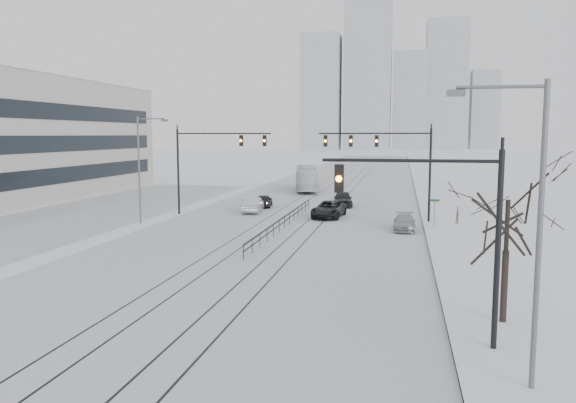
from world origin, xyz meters
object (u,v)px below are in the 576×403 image
object	(u,v)px
sedan_sb_inner	(264,201)
sedan_nb_far	(343,199)
sedan_nb_front	(329,210)
bare_tree	(508,213)
traffic_mast_near	(449,221)
sedan_sb_outer	(253,205)
box_truck	(307,179)
sedan_nb_right	(404,223)

from	to	relation	value
sedan_sb_inner	sedan_nb_far	world-z (taller)	sedan_nb_far
sedan_nb_front	bare_tree	bearing A→B (deg)	-64.12
traffic_mast_near	sedan_sb_outer	bearing A→B (deg)	115.87
bare_tree	sedan_nb_far	size ratio (longest dim) A/B	1.32
traffic_mast_near	bare_tree	world-z (taller)	traffic_mast_near
sedan_sb_outer	sedan_nb_front	distance (m)	7.83
sedan_sb_outer	sedan_nb_far	size ratio (longest dim) A/B	0.98
box_truck	sedan_sb_outer	bearing A→B (deg)	75.70
sedan_nb_far	box_truck	xyz separation A→B (m)	(-6.47, 15.44, 0.87)
sedan_sb_inner	sedan_nb_right	distance (m)	18.41
sedan_sb_outer	traffic_mast_near	bearing A→B (deg)	110.33
sedan_nb_far	box_truck	size ratio (longest dim) A/B	0.39
sedan_sb_inner	box_truck	bearing A→B (deg)	-102.46
traffic_mast_near	sedan_sb_inner	world-z (taller)	traffic_mast_near
sedan_sb_outer	box_truck	world-z (taller)	box_truck
sedan_nb_front	sedan_sb_inner	bearing A→B (deg)	146.54
traffic_mast_near	sedan_nb_far	distance (m)	39.64
traffic_mast_near	sedan_nb_front	distance (m)	31.76
traffic_mast_near	sedan_nb_front	size ratio (longest dim) A/B	1.31
sedan_nb_front	box_truck	distance (m)	24.45
sedan_nb_front	sedan_sb_outer	bearing A→B (deg)	171.61
bare_tree	box_truck	size ratio (longest dim) A/B	0.51
traffic_mast_near	box_truck	xyz separation A→B (m)	(-14.07, 54.17, -2.91)
traffic_mast_near	sedan_nb_far	world-z (taller)	traffic_mast_near
sedan_nb_front	sedan_nb_right	xyz separation A→B (m)	(6.72, -5.64, -0.13)
traffic_mast_near	box_truck	world-z (taller)	traffic_mast_near
sedan_nb_right	sedan_nb_far	world-z (taller)	sedan_nb_far
bare_tree	sedan_sb_inner	world-z (taller)	bare_tree
sedan_sb_inner	sedan_nb_right	size ratio (longest dim) A/B	0.93
sedan_nb_far	sedan_sb_outer	bearing A→B (deg)	-149.56
bare_tree	sedan_sb_outer	size ratio (longest dim) A/B	1.36
bare_tree	sedan_nb_front	size ratio (longest dim) A/B	1.15
sedan_sb_inner	sedan_nb_right	world-z (taller)	sedan_sb_inner
sedan_sb_outer	sedan_nb_far	bearing A→B (deg)	-147.01
sedan_nb_front	box_truck	bearing A→B (deg)	109.28
sedan_nb_far	sedan_nb_right	bearing A→B (deg)	-73.80
sedan_sb_outer	sedan_nb_right	size ratio (longest dim) A/B	1.08
bare_tree	box_truck	world-z (taller)	bare_tree
bare_tree	box_truck	bearing A→B (deg)	107.85
sedan_nb_right	sedan_nb_front	bearing A→B (deg)	140.15
traffic_mast_near	sedan_sb_outer	xyz separation A→B (m)	(-15.66, 32.30, -3.82)
traffic_mast_near	box_truck	size ratio (longest dim) A/B	0.59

